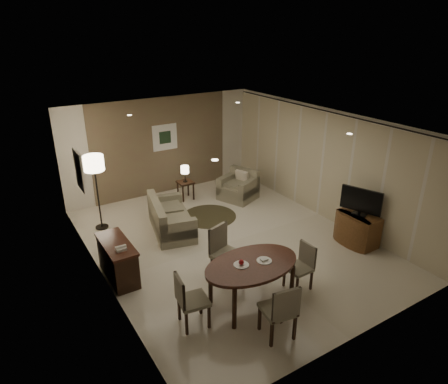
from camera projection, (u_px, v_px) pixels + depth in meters
room_shell at (219, 181)px, 8.68m from camera, size 5.50×7.00×2.70m
taupe_accent at (162, 146)px, 11.09m from camera, size 3.96×0.03×2.70m
curtain_wall at (322, 166)px, 9.68m from camera, size 0.08×6.70×2.58m
curtain_rod at (327, 111)px, 9.17m from camera, size 0.03×6.80×0.03m
art_back_frame at (165, 137)px, 11.02m from camera, size 0.72×0.03×0.72m
art_back_canvas at (165, 137)px, 11.01m from camera, size 0.34×0.01×0.34m
art_left_frame at (79, 171)px, 7.79m from camera, size 0.03×0.60×0.80m
art_left_canvas at (80, 171)px, 7.80m from camera, size 0.01×0.46×0.64m
downlight_nl at (215, 160)px, 5.76m from camera, size 0.10×0.10×0.01m
downlight_nr at (350, 134)px, 7.12m from camera, size 0.10×0.10×0.01m
downlight_fl at (130, 115)px, 8.57m from camera, size 0.10×0.10×0.01m
downlight_fr at (238, 103)px, 9.94m from camera, size 0.10×0.10×0.01m
console_desk at (118, 260)px, 7.54m from camera, size 0.48×1.20×0.75m
telephone at (121, 248)px, 7.14m from camera, size 0.20×0.14×0.09m
tv_cabinet at (358, 229)px, 8.75m from camera, size 0.48×0.90×0.70m
flat_tv at (361, 201)px, 8.48m from camera, size 0.36×0.85×0.60m
dining_table at (251, 283)px, 6.82m from camera, size 1.71×1.07×0.80m
chair_near at (278, 309)px, 6.08m from camera, size 0.55×0.55×0.99m
chair_far at (228, 255)px, 7.44m from camera, size 0.65×0.65×1.06m
chair_left at (193, 300)px, 6.31m from camera, size 0.51×0.51×0.94m
chair_right at (298, 268)px, 7.21m from camera, size 0.43×0.43×0.86m
plate_a at (241, 265)px, 6.61m from camera, size 0.26×0.26×0.02m
plate_b at (264, 261)px, 6.73m from camera, size 0.26×0.26×0.02m
fruit_apple at (241, 262)px, 6.59m from camera, size 0.09×0.09×0.09m
napkin at (264, 260)px, 6.72m from camera, size 0.12×0.08×0.03m
round_rug at (209, 216)px, 10.09m from camera, size 1.36×1.36×0.01m
sofa at (171, 216)px, 9.26m from camera, size 1.79×1.17×0.78m
armchair at (238, 185)px, 10.97m from camera, size 1.12×1.15×0.79m
side_table at (186, 190)px, 11.01m from camera, size 0.40×0.40×0.51m
table_lamp at (185, 173)px, 10.81m from camera, size 0.22×0.22×0.50m
floor_lamp at (98, 193)px, 9.19m from camera, size 0.46×0.46×1.80m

